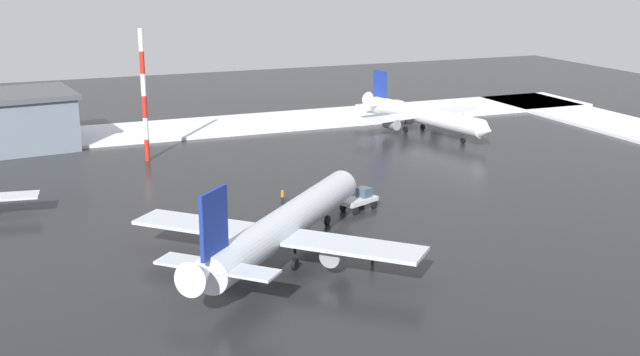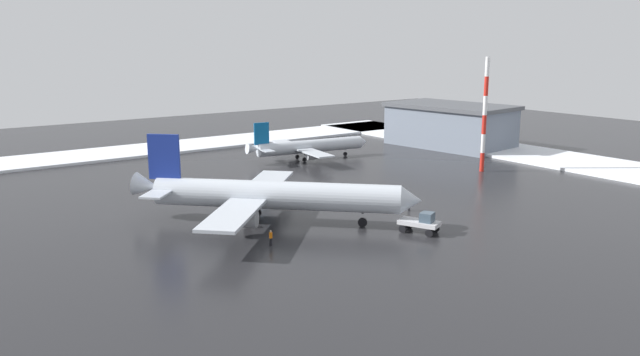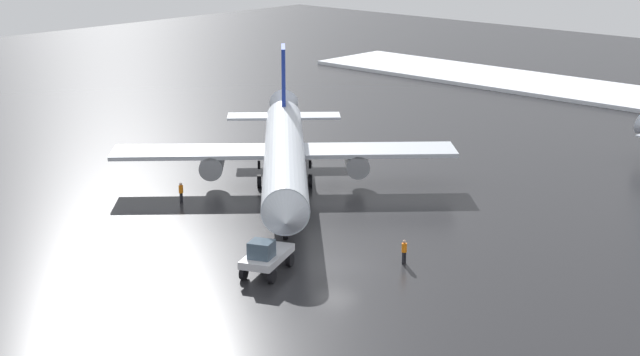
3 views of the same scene
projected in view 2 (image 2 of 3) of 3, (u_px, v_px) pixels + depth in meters
ground_plane at (410, 221)px, 76.30m from camera, size 240.00×240.00×0.00m
snow_bank_far at (625, 170)px, 104.98m from camera, size 152.00×16.00×0.51m
snow_bank_right at (183, 146)px, 129.16m from camera, size 14.00×116.00×0.51m
airplane_parked_starboard at (269, 195)px, 74.70m from camera, size 27.66×27.78×10.52m
airplane_parked_portside at (308, 146)px, 115.29m from camera, size 20.84×25.00×7.43m
pushback_tug at (421, 222)px, 71.18m from camera, size 5.10×3.86×2.50m
ground_crew_by_nose_gear at (271, 237)px, 66.77m from camera, size 0.36×0.36×1.71m
ground_crew_beside_wing at (409, 204)px, 80.49m from camera, size 0.36×0.36×1.71m
antenna_mast at (485, 115)px, 103.30m from camera, size 0.70×0.70×19.04m
cargo_hangar at (450, 125)px, 129.59m from camera, size 26.61×17.88×8.80m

